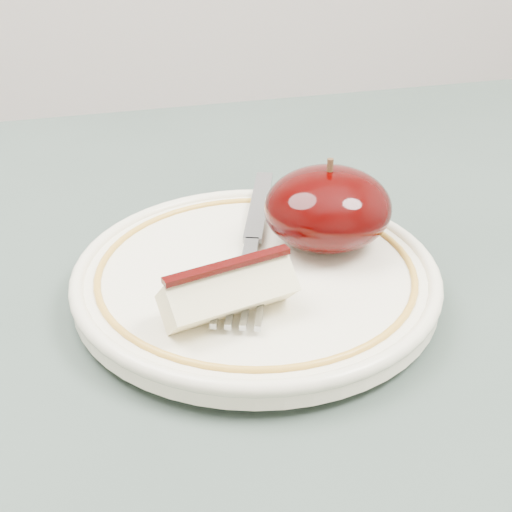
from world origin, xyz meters
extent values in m
cylinder|color=brown|center=(0.40, 0.40, 0.35)|extent=(0.05, 0.05, 0.71)
cube|color=#3F4E46|center=(0.00, 0.00, 0.73)|extent=(0.90, 0.90, 0.04)
cylinder|color=#F4EBCD|center=(-0.02, 0.08, 0.75)|extent=(0.12, 0.12, 0.01)
cylinder|color=#F4EBCD|center=(-0.02, 0.08, 0.76)|extent=(0.22, 0.22, 0.01)
torus|color=#F4EBCD|center=(-0.02, 0.08, 0.77)|extent=(0.22, 0.22, 0.01)
torus|color=gold|center=(-0.02, 0.08, 0.77)|extent=(0.19, 0.19, 0.00)
ellipsoid|color=black|center=(0.03, 0.10, 0.79)|extent=(0.08, 0.08, 0.05)
cylinder|color=#472D19|center=(0.03, 0.10, 0.82)|extent=(0.00, 0.00, 0.01)
cube|color=beige|center=(-0.05, 0.04, 0.78)|extent=(0.08, 0.05, 0.03)
cube|color=#2E0101|center=(-0.05, 0.04, 0.80)|extent=(0.07, 0.02, 0.00)
cube|color=gray|center=(0.00, 0.16, 0.77)|extent=(0.05, 0.10, 0.00)
cube|color=gray|center=(-0.02, 0.10, 0.77)|extent=(0.02, 0.03, 0.00)
cube|color=gray|center=(-0.03, 0.07, 0.77)|extent=(0.03, 0.03, 0.00)
cube|color=gray|center=(-0.03, 0.04, 0.77)|extent=(0.02, 0.04, 0.00)
cube|color=gray|center=(-0.04, 0.04, 0.77)|extent=(0.02, 0.04, 0.00)
cube|color=gray|center=(-0.05, 0.04, 0.77)|extent=(0.02, 0.04, 0.00)
cube|color=gray|center=(-0.06, 0.05, 0.77)|extent=(0.02, 0.04, 0.00)
camera|label=1|loc=(-0.12, -0.27, 0.99)|focal=50.00mm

